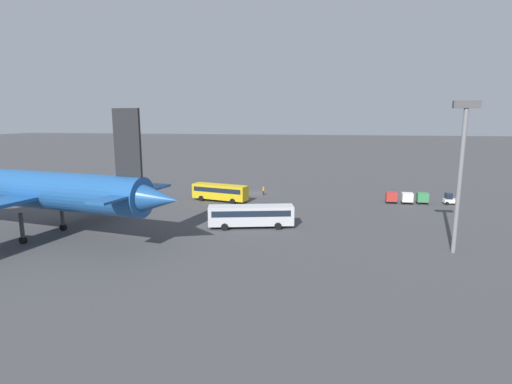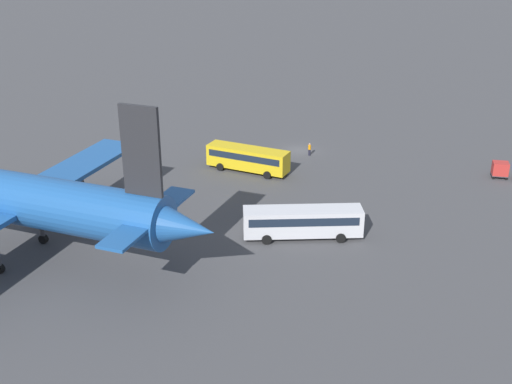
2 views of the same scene
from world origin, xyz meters
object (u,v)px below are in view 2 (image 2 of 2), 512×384
object	(u,v)px
shuttle_bus_near	(248,157)
worker_person	(309,149)
airplane	(3,197)
shuttle_bus_far	(303,220)
cargo_cart_red	(500,169)

from	to	relation	value
shuttle_bus_near	worker_person	world-z (taller)	shuttle_bus_near
airplane	shuttle_bus_far	xyz separation A→B (m)	(-27.27, -9.18, -4.32)
worker_person	cargo_cart_red	world-z (taller)	cargo_cart_red
shuttle_bus_near	cargo_cart_red	size ratio (longest dim) A/B	5.39
shuttle_bus_near	cargo_cart_red	xyz separation A→B (m)	(-31.57, -3.89, -0.70)
airplane	shuttle_bus_near	world-z (taller)	airplane
shuttle_bus_near	cargo_cart_red	world-z (taller)	shuttle_bus_near
airplane	cargo_cart_red	world-z (taller)	airplane
shuttle_bus_near	shuttle_bus_far	world-z (taller)	shuttle_bus_far
shuttle_bus_far	airplane	bearing A→B (deg)	4.93
airplane	cargo_cart_red	size ratio (longest dim) A/B	21.28
worker_person	airplane	bearing A→B (deg)	53.37
shuttle_bus_near	shuttle_bus_far	bearing A→B (deg)	132.64
shuttle_bus_far	worker_person	world-z (taller)	shuttle_bus_far
worker_person	cargo_cart_red	distance (m)	24.74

